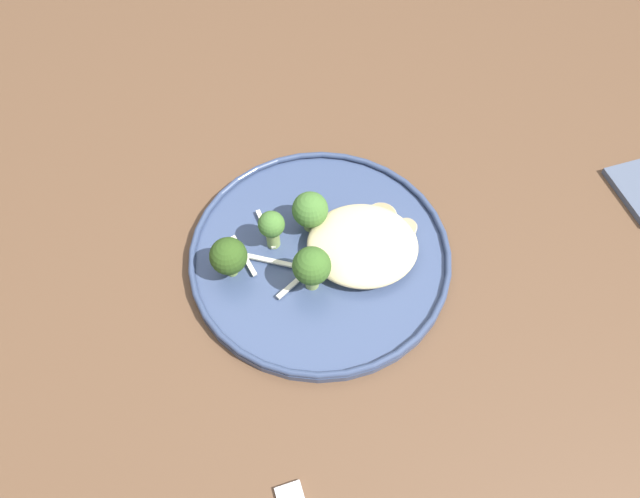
{
  "coord_description": "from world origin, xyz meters",
  "views": [
    {
      "loc": [
        -0.04,
        0.36,
        1.3
      ],
      "look_at": [
        -0.04,
        0.02,
        0.76
      ],
      "focal_mm": 32.9,
      "sensor_mm": 36.0,
      "label": 1
    }
  ],
  "objects_px": {
    "seared_scallop_on_noodles": "(406,229)",
    "broccoli_floret_split_head": "(312,267)",
    "broccoli_floret_right_tilted": "(272,227)",
    "seared_scallop_half_hidden": "(381,218)",
    "broccoli_floret_front_edge": "(310,210)",
    "dinner_plate": "(320,254)",
    "seared_scallop_tilted_round": "(354,247)",
    "seared_scallop_right_edge": "(352,226)",
    "broccoli_floret_left_leaning": "(229,257)"
  },
  "relations": [
    {
      "from": "seared_scallop_tilted_round",
      "to": "broccoli_floret_right_tilted",
      "type": "distance_m",
      "value": 0.09
    },
    {
      "from": "seared_scallop_tilted_round",
      "to": "broccoli_floret_right_tilted",
      "type": "height_order",
      "value": "broccoli_floret_right_tilted"
    },
    {
      "from": "seared_scallop_on_noodles",
      "to": "broccoli_floret_left_leaning",
      "type": "bearing_deg",
      "value": 15.13
    },
    {
      "from": "dinner_plate",
      "to": "seared_scallop_tilted_round",
      "type": "bearing_deg",
      "value": -176.46
    },
    {
      "from": "seared_scallop_tilted_round",
      "to": "seared_scallop_right_edge",
      "type": "bearing_deg",
      "value": -86.63
    },
    {
      "from": "seared_scallop_on_noodles",
      "to": "broccoli_floret_right_tilted",
      "type": "relative_size",
      "value": 0.43
    },
    {
      "from": "seared_scallop_right_edge",
      "to": "broccoli_floret_right_tilted",
      "type": "distance_m",
      "value": 0.09
    },
    {
      "from": "seared_scallop_right_edge",
      "to": "seared_scallop_tilted_round",
      "type": "bearing_deg",
      "value": 93.37
    },
    {
      "from": "broccoli_floret_front_edge",
      "to": "broccoli_floret_right_tilted",
      "type": "bearing_deg",
      "value": 30.3
    },
    {
      "from": "seared_scallop_half_hidden",
      "to": "broccoli_floret_left_leaning",
      "type": "relative_size",
      "value": 0.65
    },
    {
      "from": "broccoli_floret_front_edge",
      "to": "seared_scallop_on_noodles",
      "type": "bearing_deg",
      "value": 175.2
    },
    {
      "from": "dinner_plate",
      "to": "broccoli_floret_front_edge",
      "type": "relative_size",
      "value": 5.44
    },
    {
      "from": "broccoli_floret_front_edge",
      "to": "broccoli_floret_left_leaning",
      "type": "xyz_separation_m",
      "value": [
        0.08,
        0.06,
        0.0
      ]
    },
    {
      "from": "broccoli_floret_right_tilted",
      "to": "broccoli_floret_split_head",
      "type": "relative_size",
      "value": 0.89
    },
    {
      "from": "broccoli_floret_left_leaning",
      "to": "seared_scallop_tilted_round",
      "type": "bearing_deg",
      "value": -168.54
    },
    {
      "from": "broccoli_floret_split_head",
      "to": "seared_scallop_tilted_round",
      "type": "bearing_deg",
      "value": -137.55
    },
    {
      "from": "seared_scallop_on_noodles",
      "to": "seared_scallop_half_hidden",
      "type": "xyz_separation_m",
      "value": [
        0.03,
        -0.02,
        -0.0
      ]
    },
    {
      "from": "seared_scallop_half_hidden",
      "to": "broccoli_floret_left_leaning",
      "type": "distance_m",
      "value": 0.18
    },
    {
      "from": "seared_scallop_right_edge",
      "to": "seared_scallop_half_hidden",
      "type": "height_order",
      "value": "seared_scallop_right_edge"
    },
    {
      "from": "seared_scallop_tilted_round",
      "to": "broccoli_floret_right_tilted",
      "type": "relative_size",
      "value": 0.57
    },
    {
      "from": "broccoli_floret_left_leaning",
      "to": "seared_scallop_on_noodles",
      "type": "bearing_deg",
      "value": -164.87
    },
    {
      "from": "seared_scallop_on_noodles",
      "to": "broccoli_floret_split_head",
      "type": "relative_size",
      "value": 0.38
    },
    {
      "from": "dinner_plate",
      "to": "broccoli_floret_right_tilted",
      "type": "relative_size",
      "value": 5.45
    },
    {
      "from": "seared_scallop_right_edge",
      "to": "broccoli_floret_right_tilted",
      "type": "bearing_deg",
      "value": 10.63
    },
    {
      "from": "seared_scallop_tilted_round",
      "to": "broccoli_floret_front_edge",
      "type": "height_order",
      "value": "broccoli_floret_front_edge"
    },
    {
      "from": "seared_scallop_right_edge",
      "to": "dinner_plate",
      "type": "bearing_deg",
      "value": 39.08
    },
    {
      "from": "broccoli_floret_left_leaning",
      "to": "broccoli_floret_right_tilted",
      "type": "bearing_deg",
      "value": -139.3
    },
    {
      "from": "seared_scallop_on_noodles",
      "to": "broccoli_floret_front_edge",
      "type": "xyz_separation_m",
      "value": [
        0.11,
        -0.01,
        0.02
      ]
    },
    {
      "from": "seared_scallop_tilted_round",
      "to": "seared_scallop_right_edge",
      "type": "height_order",
      "value": "seared_scallop_right_edge"
    },
    {
      "from": "dinner_plate",
      "to": "broccoli_floret_left_leaning",
      "type": "xyz_separation_m",
      "value": [
        0.1,
        0.02,
        0.03
      ]
    },
    {
      "from": "seared_scallop_tilted_round",
      "to": "broccoli_floret_split_head",
      "type": "height_order",
      "value": "broccoli_floret_split_head"
    },
    {
      "from": "seared_scallop_half_hidden",
      "to": "broccoli_floret_left_leaning",
      "type": "height_order",
      "value": "broccoli_floret_left_leaning"
    },
    {
      "from": "dinner_plate",
      "to": "broccoli_floret_split_head",
      "type": "relative_size",
      "value": 4.85
    },
    {
      "from": "broccoli_floret_split_head",
      "to": "dinner_plate",
      "type": "bearing_deg",
      "value": -101.5
    },
    {
      "from": "seared_scallop_on_noodles",
      "to": "seared_scallop_half_hidden",
      "type": "bearing_deg",
      "value": -29.71
    },
    {
      "from": "seared_scallop_half_hidden",
      "to": "broccoli_floret_right_tilted",
      "type": "bearing_deg",
      "value": 14.13
    },
    {
      "from": "seared_scallop_tilted_round",
      "to": "seared_scallop_half_hidden",
      "type": "xyz_separation_m",
      "value": [
        -0.03,
        -0.04,
        -0.0
      ]
    },
    {
      "from": "seared_scallop_tilted_round",
      "to": "seared_scallop_right_edge",
      "type": "xyz_separation_m",
      "value": [
        0.0,
        -0.03,
        0.0
      ]
    },
    {
      "from": "seared_scallop_tilted_round",
      "to": "broccoli_floret_front_edge",
      "type": "distance_m",
      "value": 0.06
    },
    {
      "from": "broccoli_floret_right_tilted",
      "to": "broccoli_floret_front_edge",
      "type": "relative_size",
      "value": 1.0
    },
    {
      "from": "seared_scallop_tilted_round",
      "to": "broccoli_floret_left_leaning",
      "type": "xyz_separation_m",
      "value": [
        0.13,
        0.03,
        0.02
      ]
    },
    {
      "from": "seared_scallop_half_hidden",
      "to": "broccoli_floret_front_edge",
      "type": "height_order",
      "value": "broccoli_floret_front_edge"
    },
    {
      "from": "dinner_plate",
      "to": "seared_scallop_right_edge",
      "type": "bearing_deg",
      "value": -140.92
    },
    {
      "from": "broccoli_floret_front_edge",
      "to": "broccoli_floret_split_head",
      "type": "bearing_deg",
      "value": 92.63
    },
    {
      "from": "broccoli_floret_right_tilted",
      "to": "broccoli_floret_front_edge",
      "type": "bearing_deg",
      "value": -149.7
    },
    {
      "from": "dinner_plate",
      "to": "seared_scallop_half_hidden",
      "type": "xyz_separation_m",
      "value": [
        -0.07,
        -0.04,
        0.01
      ]
    },
    {
      "from": "broccoli_floret_left_leaning",
      "to": "broccoli_floret_split_head",
      "type": "xyz_separation_m",
      "value": [
        -0.09,
        0.01,
        0.01
      ]
    },
    {
      "from": "broccoli_floret_left_leaning",
      "to": "broccoli_floret_split_head",
      "type": "bearing_deg",
      "value": 170.6
    },
    {
      "from": "seared_scallop_tilted_round",
      "to": "broccoli_floret_left_leaning",
      "type": "bearing_deg",
      "value": 11.46
    },
    {
      "from": "seared_scallop_right_edge",
      "to": "broccoli_floret_left_leaning",
      "type": "relative_size",
      "value": 0.6
    }
  ]
}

